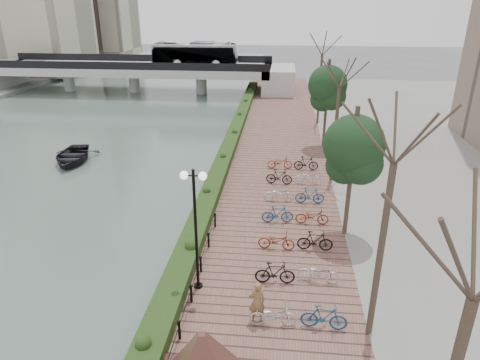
# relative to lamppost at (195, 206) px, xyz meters

# --- Properties ---
(river_water) EXTENTS (30.00, 130.00, 0.02)m
(river_water) POSITION_rel_lamppost_xyz_m (-16.49, 21.05, -4.20)
(river_water) COLOR #4B5E59
(river_water) RESTS_ON ground
(promenade) EXTENTS (8.00, 75.00, 0.50)m
(promenade) POSITION_rel_lamppost_xyz_m (2.51, 13.55, -3.96)
(promenade) COLOR brown
(promenade) RESTS_ON ground
(hedge) EXTENTS (1.10, 56.00, 0.60)m
(hedge) POSITION_rel_lamppost_xyz_m (-0.89, 16.05, -3.41)
(hedge) COLOR #1D3613
(hedge) RESTS_ON promenade
(chain_fence) EXTENTS (0.10, 14.10, 0.70)m
(chain_fence) POSITION_rel_lamppost_xyz_m (-0.09, -1.95, -3.36)
(chain_fence) COLOR black
(chain_fence) RESTS_ON promenade
(lamppost) EXTENTS (1.02, 0.32, 5.18)m
(lamppost) POSITION_rel_lamppost_xyz_m (0.00, 0.00, 0.00)
(lamppost) COLOR black
(lamppost) RESTS_ON promenade
(pedestrian) EXTENTS (0.70, 0.55, 1.68)m
(pedestrian) POSITION_rel_lamppost_xyz_m (2.51, -1.76, -2.87)
(pedestrian) COLOR brown
(pedestrian) RESTS_ON promenade
(bicycle_parking) EXTENTS (2.40, 17.32, 1.00)m
(bicycle_parking) POSITION_rel_lamppost_xyz_m (4.00, 5.89, -3.24)
(bicycle_parking) COLOR silver
(bicycle_parking) RESTS_ON promenade
(street_trees) EXTENTS (3.20, 37.12, 6.80)m
(street_trees) POSITION_rel_lamppost_xyz_m (6.51, 8.73, -0.52)
(street_trees) COLOR #3D3024
(street_trees) RESTS_ON promenade
(bridge) EXTENTS (36.00, 10.77, 6.50)m
(bridge) POSITION_rel_lamppost_xyz_m (-14.77, 41.05, -0.84)
(bridge) COLOR #A4A49F
(bridge) RESTS_ON ground
(boat) EXTENTS (4.24, 5.34, 0.99)m
(boat) POSITION_rel_lamppost_xyz_m (-12.52, 14.70, -3.69)
(boat) COLOR black
(boat) RESTS_ON river_water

